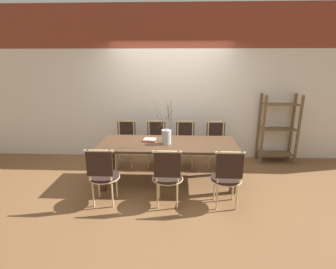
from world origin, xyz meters
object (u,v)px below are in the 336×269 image
(chair_far_center, at_px, (185,143))
(book_stack, at_px, (150,140))
(chair_near_center, at_px, (227,176))
(vase_centerpiece, at_px, (166,136))
(dining_table, at_px, (168,148))
(shelving_rack, at_px, (278,129))

(chair_far_center, bearing_deg, book_stack, 46.70)
(chair_near_center, height_order, chair_far_center, same)
(chair_far_center, height_order, vase_centerpiece, vase_centerpiece)
(dining_table, bearing_deg, chair_near_center, -41.49)
(dining_table, distance_m, chair_far_center, 0.86)
(vase_centerpiece, height_order, shelving_rack, vase_centerpiece)
(chair_far_center, distance_m, shelving_rack, 1.98)
(book_stack, bearing_deg, chair_far_center, 46.70)
(chair_far_center, relative_size, vase_centerpiece, 1.19)
(chair_near_center, bearing_deg, dining_table, 138.51)
(dining_table, xyz_separation_m, book_stack, (-0.33, 0.10, 0.11))
(chair_far_center, height_order, book_stack, chair_far_center)
(dining_table, height_order, chair_far_center, chair_far_center)
(book_stack, distance_m, shelving_rack, 2.77)
(dining_table, relative_size, book_stack, 10.51)
(dining_table, height_order, shelving_rack, shelving_rack)
(book_stack, bearing_deg, shelving_rack, 20.85)
(chair_near_center, relative_size, shelving_rack, 0.63)
(book_stack, height_order, shelving_rack, shelving_rack)
(shelving_rack, bearing_deg, chair_far_center, -171.27)
(vase_centerpiece, bearing_deg, chair_near_center, -38.64)
(dining_table, relative_size, shelving_rack, 1.63)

